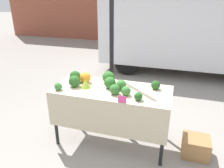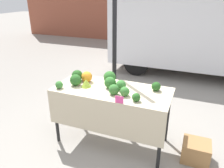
{
  "view_description": "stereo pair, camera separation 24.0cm",
  "coord_description": "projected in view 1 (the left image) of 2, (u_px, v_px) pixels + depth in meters",
  "views": [
    {
      "loc": [
        0.85,
        -2.79,
        2.23
      ],
      "look_at": [
        0.0,
        0.0,
        1.0
      ],
      "focal_mm": 35.0,
      "sensor_mm": 36.0,
      "label": 1
    },
    {
      "loc": [
        1.08,
        -2.71,
        2.23
      ],
      "look_at": [
        0.0,
        0.0,
        1.0
      ],
      "focal_mm": 35.0,
      "sensor_mm": 36.0,
      "label": 2
    }
  ],
  "objects": [
    {
      "name": "broccoli_head_0",
      "position": [
        75.0,
        77.0,
        3.43
      ],
      "size": [
        0.18,
        0.18,
        0.18
      ],
      "color": "#23511E",
      "rests_on": "market_table"
    },
    {
      "name": "broccoli_head_9",
      "position": [
        108.0,
        77.0,
        3.38
      ],
      "size": [
        0.19,
        0.19,
        0.19
      ],
      "color": "#2D6628",
      "rests_on": "market_table"
    },
    {
      "name": "produce_crate",
      "position": [
        196.0,
        147.0,
        3.19
      ],
      "size": [
        0.38,
        0.34,
        0.29
      ],
      "color": "#9E7042",
      "rests_on": "ground_plane"
    },
    {
      "name": "broccoli_head_1",
      "position": [
        138.0,
        96.0,
        2.85
      ],
      "size": [
        0.11,
        0.11,
        0.11
      ],
      "color": "#285B23",
      "rests_on": "market_table"
    },
    {
      "name": "orange_cauliflower",
      "position": [
        85.0,
        78.0,
        3.4
      ],
      "size": [
        0.17,
        0.17,
        0.17
      ],
      "color": "orange",
      "rests_on": "market_table"
    },
    {
      "name": "broccoli_head_4",
      "position": [
        58.0,
        87.0,
        3.14
      ],
      "size": [
        0.11,
        0.11,
        0.11
      ],
      "color": "#387533",
      "rests_on": "market_table"
    },
    {
      "name": "parked_truck",
      "position": [
        187.0,
        28.0,
        6.35
      ],
      "size": [
        5.08,
        2.22,
        2.35
      ],
      "color": "silver",
      "rests_on": "ground_plane"
    },
    {
      "name": "broccoli_head_2",
      "position": [
        110.0,
        83.0,
        3.2
      ],
      "size": [
        0.17,
        0.17,
        0.17
      ],
      "color": "#2D6628",
      "rests_on": "market_table"
    },
    {
      "name": "broccoli_head_8",
      "position": [
        74.0,
        81.0,
        3.25
      ],
      "size": [
        0.17,
        0.17,
        0.17
      ],
      "color": "#285B23",
      "rests_on": "market_table"
    },
    {
      "name": "broccoli_head_7",
      "position": [
        126.0,
        91.0,
        2.98
      ],
      "size": [
        0.13,
        0.13,
        0.13
      ],
      "color": "#387533",
      "rests_on": "market_table"
    },
    {
      "name": "ground_plane",
      "position": [
        112.0,
        140.0,
        3.56
      ],
      "size": [
        40.0,
        40.0,
        0.0
      ],
      "primitive_type": "plane",
      "color": "gray"
    },
    {
      "name": "broccoli_head_6",
      "position": [
        156.0,
        85.0,
        3.17
      ],
      "size": [
        0.13,
        0.13,
        0.13
      ],
      "color": "#23511E",
      "rests_on": "market_table"
    },
    {
      "name": "tent_pole",
      "position": [
        112.0,
        50.0,
        3.55
      ],
      "size": [
        0.07,
        0.07,
        2.73
      ],
      "color": "black",
      "rests_on": "ground_plane"
    },
    {
      "name": "price_sign",
      "position": [
        122.0,
        99.0,
        2.79
      ],
      "size": [
        0.11,
        0.01,
        0.1
      ],
      "color": "#EF4793",
      "rests_on": "market_table"
    },
    {
      "name": "broccoli_head_3",
      "position": [
        115.0,
        89.0,
        3.01
      ],
      "size": [
        0.15,
        0.15,
        0.15
      ],
      "color": "#336B2D",
      "rests_on": "market_table"
    },
    {
      "name": "romanesco_head",
      "position": [
        85.0,
        84.0,
        3.22
      ],
      "size": [
        0.15,
        0.15,
        0.12
      ],
      "color": "#93B238",
      "rests_on": "market_table"
    },
    {
      "name": "market_table",
      "position": [
        111.0,
        99.0,
        3.19
      ],
      "size": [
        1.73,
        0.77,
        0.92
      ],
      "color": "beige",
      "rests_on": "ground_plane"
    },
    {
      "name": "broccoli_head_5",
      "position": [
        121.0,
        85.0,
        3.16
      ],
      "size": [
        0.15,
        0.15,
        0.15
      ],
      "color": "#387533",
      "rests_on": "market_table"
    }
  ]
}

